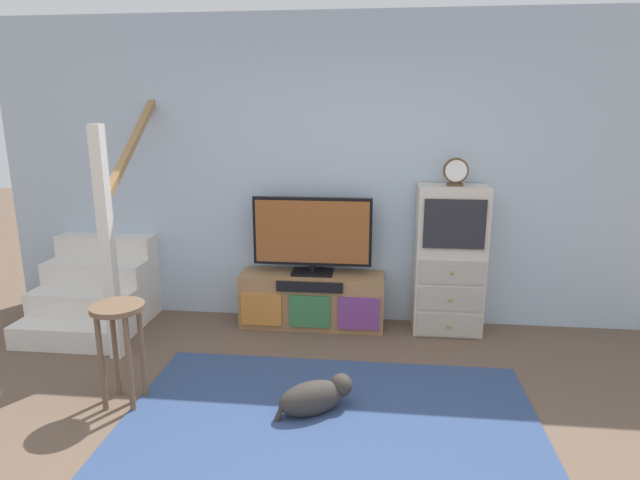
% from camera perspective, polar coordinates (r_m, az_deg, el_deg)
% --- Properties ---
extents(back_wall, '(6.40, 0.12, 2.70)m').
position_cam_1_polar(back_wall, '(4.75, 3.12, 7.20)').
color(back_wall, '#A8BCD1').
rests_on(back_wall, ground_plane).
extents(area_rug, '(2.60, 1.80, 0.01)m').
position_cam_1_polar(area_rug, '(3.43, 0.94, -19.60)').
color(area_rug, navy).
rests_on(area_rug, ground_plane).
extents(media_console, '(1.27, 0.38, 0.48)m').
position_cam_1_polar(media_console, '(4.77, -0.86, -6.48)').
color(media_console, '#997047').
rests_on(media_console, ground_plane).
extents(television, '(1.04, 0.22, 0.69)m').
position_cam_1_polar(television, '(4.62, -0.85, 0.68)').
color(television, black).
rests_on(television, media_console).
extents(side_cabinet, '(0.58, 0.38, 1.29)m').
position_cam_1_polar(side_cabinet, '(4.67, 13.74, -2.17)').
color(side_cabinet, beige).
rests_on(side_cabinet, ground_plane).
extents(desk_clock, '(0.21, 0.08, 0.23)m').
position_cam_1_polar(desk_clock, '(4.51, 14.40, 7.10)').
color(desk_clock, '#4C3823').
rests_on(desk_clock, side_cabinet).
extents(staircase, '(1.00, 1.36, 2.20)m').
position_cam_1_polar(staircase, '(5.33, -22.02, -3.86)').
color(staircase, silver).
rests_on(staircase, ground_plane).
extents(bar_stool_near, '(0.34, 0.34, 0.69)m').
position_cam_1_polar(bar_stool_near, '(3.69, -20.76, -9.09)').
color(bar_stool_near, brown).
rests_on(bar_stool_near, ground_plane).
extents(dog, '(0.50, 0.40, 0.23)m').
position_cam_1_polar(dog, '(3.53, -0.46, -16.47)').
color(dog, '#332D28').
rests_on(dog, ground_plane).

